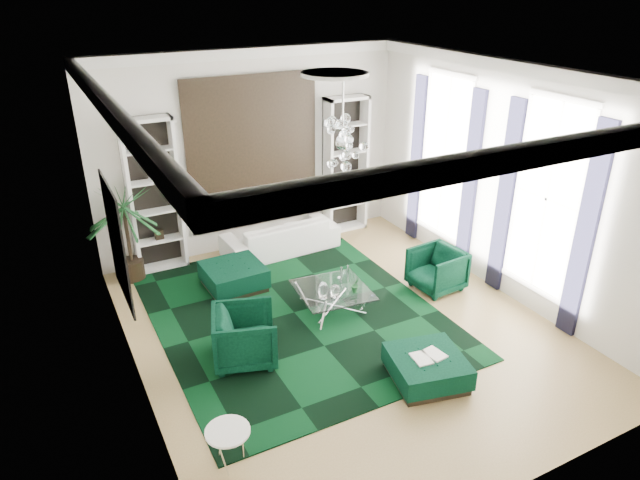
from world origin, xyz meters
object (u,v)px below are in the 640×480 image
coffee_table (333,300)px  side_table (229,448)px  sofa (280,236)px  palm (125,221)px  armchair_right (437,269)px  armchair_left (245,336)px  ottoman_side (234,277)px  ottoman_front (427,368)px

coffee_table → side_table: bearing=-138.1°
sofa → palm: size_ratio=1.00×
coffee_table → side_table: size_ratio=2.24×
armchair_right → side_table: armchair_right is taller
coffee_table → palm: 3.81m
armchair_left → coffee_table: 1.83m
coffee_table → palm: (-2.65, 2.58, 0.93)m
armchair_left → ottoman_side: bearing=2.6°
armchair_left → armchair_right: armchair_left is taller
armchair_left → palm: (-0.93, 3.17, 0.72)m
ottoman_side → palm: size_ratio=0.43×
side_table → palm: bearing=91.1°
armchair_left → side_table: armchair_left is taller
armchair_right → coffee_table: size_ratio=0.73×
ottoman_front → side_table: size_ratio=1.91×
ottoman_side → sofa: bearing=36.1°
sofa → side_table: bearing=57.4°
sofa → armchair_right: bearing=121.8°
armchair_left → ottoman_side: 2.10m
armchair_right → ottoman_front: armchair_right is taller
armchair_left → palm: palm is taller
armchair_left → ottoman_front: 2.51m
armchair_left → palm: 3.38m
sofa → palm: 2.91m
sofa → coffee_table: sofa is taller
armchair_right → palm: 5.40m
armchair_right → palm: bearing=-126.2°
armchair_right → side_table: (-4.48, -2.09, -0.13)m
armchair_right → ottoman_front: 2.55m
ottoman_front → side_table: (-2.82, -0.17, 0.05)m
palm → sofa: bearing=-4.0°
palm → armchair_right: bearing=-31.4°
sofa → side_table: size_ratio=4.53×
ottoman_front → coffee_table: bearing=96.8°
side_table → sofa: bearing=60.0°
ottoman_side → ottoman_front: ottoman_side is taller
sofa → ottoman_front: 4.52m
ottoman_side → ottoman_front: size_ratio=1.03×
side_table → palm: 4.96m
armchair_left → ottoman_side: (0.55, 2.02, -0.18)m
sofa → armchair_left: (-1.86, -2.98, 0.07)m
armchair_left → ottoman_side: armchair_left is taller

